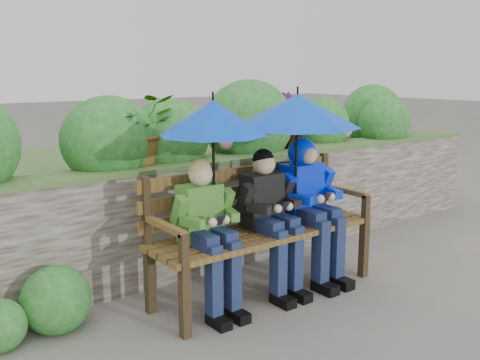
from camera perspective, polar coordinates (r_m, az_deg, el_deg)
ground at (r=4.57m, az=0.78°, el=-11.97°), size 60.00×60.00×0.00m
garden_backdrop at (r=5.62m, az=-9.92°, el=-0.86°), size 8.00×2.85×1.78m
park_bench at (r=4.44m, az=2.02°, el=-4.36°), size 2.01×0.59×1.06m
boy_left at (r=4.02m, az=-3.49°, el=-4.97°), size 0.48×0.56×1.18m
boy_middle at (r=4.37m, az=3.25°, el=-3.48°), size 0.50×0.58×1.20m
boy_right at (r=4.66m, az=7.44°, el=-1.72°), size 0.54×0.65×1.26m
umbrella_left at (r=3.95m, az=-2.88°, el=6.62°), size 0.82×0.82×0.91m
umbrella_right at (r=4.40m, az=6.13°, el=7.33°), size 1.04×1.04×0.91m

